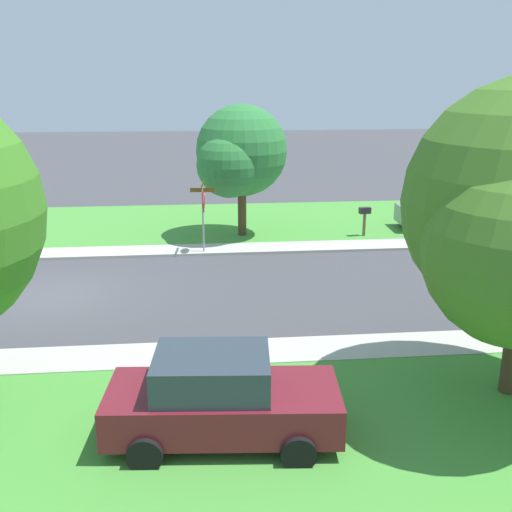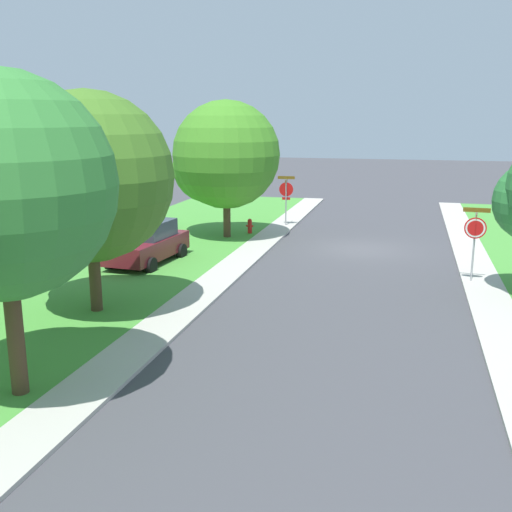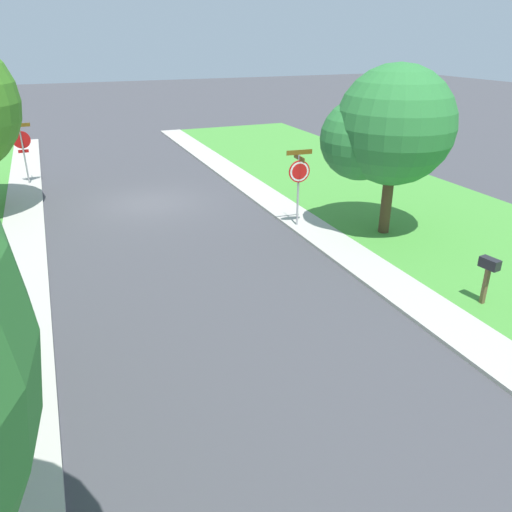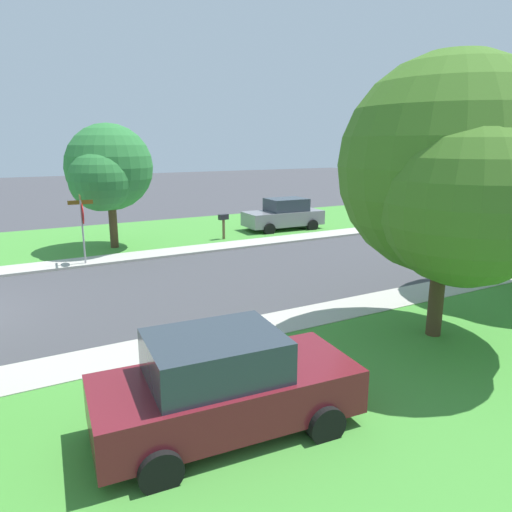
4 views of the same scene
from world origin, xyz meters
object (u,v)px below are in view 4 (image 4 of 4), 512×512
Objects in this scene: tree_sidewalk_mid at (453,175)px; tree_across_left at (107,171)px; tree_sidewalk_far at (498,152)px; car_maroon_far_down_street at (224,385)px; car_grey_driveway_right at (284,215)px; mailbox at (223,220)px; stop_sign_far_corner at (82,218)px.

tree_sidewalk_mid reaches higher than tree_across_left.
tree_across_left is (-14.06, -4.62, -0.48)m from tree_sidewalk_mid.
tree_sidewalk_mid reaches higher than tree_sidewalk_far.
tree_across_left is (-0.48, -25.97, -0.53)m from tree_sidewalk_far.
car_grey_driveway_right is (-15.34, 10.78, 0.00)m from car_maroon_far_down_street.
car_grey_driveway_right is at bearing 92.89° from tree_across_left.
tree_sidewalk_mid is 13.94m from mailbox.
car_maroon_far_down_street is at bearing -82.36° from tree_sidewalk_mid.
tree_sidewalk_mid is at bearing 27.48° from stop_sign_far_corner.
car_maroon_far_down_street is (12.60, 0.11, -1.01)m from stop_sign_far_corner.
tree_sidewalk_far is at bearing 117.73° from car_maroon_far_down_street.
stop_sign_far_corner is 7.09m from mailbox.
stop_sign_far_corner reaches higher than mailbox.
car_grey_driveway_right reaches higher than mailbox.
tree_sidewalk_far reaches higher than car_maroon_far_down_street.
tree_sidewalk_far is 4.83× the size of mailbox.
stop_sign_far_corner is 27.62m from tree_sidewalk_far.
tree_sidewalk_mid reaches higher than mailbox.
car_grey_driveway_right is at bearing 161.89° from tree_sidewalk_mid.
car_grey_driveway_right is 0.65× the size of tree_sidewalk_mid.
stop_sign_far_corner reaches higher than car_grey_driveway_right.
stop_sign_far_corner is 0.44× the size of tree_sidewalk_far.
stop_sign_far_corner is 0.63× the size of car_grey_driveway_right.
tree_sidewalk_mid is (14.53, -4.75, 3.14)m from car_grey_driveway_right.
stop_sign_far_corner is at bearing -86.28° from tree_sidewalk_far.
tree_across_left is at bearing -87.11° from car_grey_driveway_right.
mailbox is at bearing 177.18° from tree_sidewalk_mid.
tree_sidewalk_mid reaches higher than car_maroon_far_down_street.
stop_sign_far_corner is 13.46m from tree_sidewalk_mid.
tree_sidewalk_far is 20.90m from mailbox.
tree_sidewalk_far is (-1.79, 27.48, 2.19)m from stop_sign_far_corner.
car_grey_driveway_right is at bearing 102.95° from mailbox.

